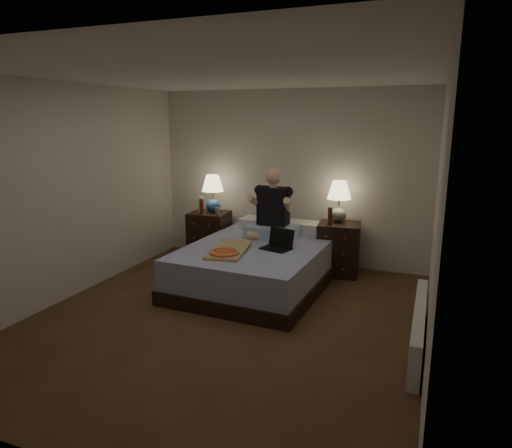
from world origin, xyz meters
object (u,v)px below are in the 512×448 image
at_px(pizza_box, 224,253).
at_px(person, 272,203).
at_px(bed, 258,265).
at_px(nightstand_left, 210,236).
at_px(water_bottle, 201,205).
at_px(beer_bottle_right, 330,216).
at_px(lamp_right, 339,202).
at_px(soda_can, 217,211).
at_px(laptop, 276,240).
at_px(lamp_left, 213,194).
at_px(beer_bottle_left, 202,207).
at_px(radiator, 418,328).
at_px(nightstand_right, 338,249).

bearing_deg(pizza_box, person, 68.92).
distance_m(bed, nightstand_left, 1.37).
bearing_deg(person, water_bottle, 168.49).
bearing_deg(beer_bottle_right, person, -158.74).
relative_size(lamp_right, soda_can, 5.60).
distance_m(bed, laptop, 0.49).
relative_size(laptop, pizza_box, 0.45).
distance_m(lamp_left, laptop, 1.66).
bearing_deg(pizza_box, bed, 64.08).
distance_m(beer_bottle_left, person, 1.19).
bearing_deg(lamp_left, radiator, -31.17).
height_order(nightstand_right, pizza_box, nightstand_right).
xyz_separation_m(bed, soda_can, (-0.92, 0.72, 0.50)).
height_order(pizza_box, radiator, pizza_box).
height_order(lamp_left, lamp_right, lamp_left).
height_order(lamp_right, soda_can, lamp_right).
distance_m(beer_bottle_right, radiator, 2.18).
distance_m(bed, person, 0.85).
relative_size(bed, pizza_box, 2.81).
bearing_deg(beer_bottle_left, laptop, -27.57).
distance_m(bed, beer_bottle_left, 1.41).
relative_size(nightstand_right, person, 0.76).
relative_size(bed, lamp_left, 3.82).
xyz_separation_m(laptop, pizza_box, (-0.46, -0.50, -0.08)).
bearing_deg(lamp_right, water_bottle, -173.96).
bearing_deg(lamp_right, nightstand_left, -176.94).
distance_m(soda_can, beer_bottle_right, 1.67).
xyz_separation_m(nightstand_right, lamp_right, (-0.04, 0.09, 0.64)).
distance_m(nightstand_left, pizza_box, 1.69).
bearing_deg(soda_can, lamp_right, 6.32).
relative_size(lamp_left, pizza_box, 0.74).
relative_size(nightstand_right, soda_can, 7.11).
xyz_separation_m(nightstand_left, nightstand_right, (1.96, 0.01, -0.00)).
xyz_separation_m(beer_bottle_right, radiator, (1.23, -1.70, -0.63)).
distance_m(soda_can, beer_bottle_left, 0.23).
xyz_separation_m(soda_can, beer_bottle_right, (1.67, -0.01, 0.06)).
bearing_deg(bed, lamp_right, 50.48).
bearing_deg(lamp_left, water_bottle, -131.59).
height_order(nightstand_right, soda_can, soda_can).
bearing_deg(beer_bottle_right, nightstand_right, 43.92).
relative_size(nightstand_right, lamp_left, 1.27).
bearing_deg(water_bottle, nightstand_right, 3.27).
xyz_separation_m(bed, beer_bottle_left, (-1.12, 0.63, 0.57)).
bearing_deg(nightstand_left, bed, -40.52).
bearing_deg(water_bottle, pizza_box, -52.59).
distance_m(bed, pizza_box, 0.69).
height_order(lamp_left, pizza_box, lamp_left).
bearing_deg(nightstand_left, beer_bottle_right, -7.06).
bearing_deg(pizza_box, radiator, -19.41).
relative_size(nightstand_left, soda_can, 7.19).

